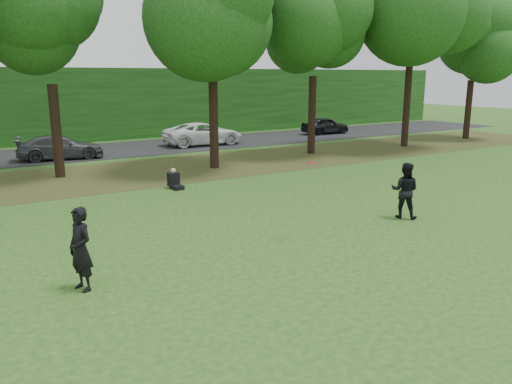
% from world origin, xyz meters
% --- Properties ---
extents(ground, '(120.00, 120.00, 0.00)m').
position_xyz_m(ground, '(0.00, 0.00, 0.00)').
color(ground, '#224816').
rests_on(ground, ground).
extents(leaf_litter, '(60.00, 7.00, 0.01)m').
position_xyz_m(leaf_litter, '(0.00, 13.00, 0.01)').
color(leaf_litter, '#4C331B').
rests_on(leaf_litter, ground).
extents(street, '(70.00, 7.00, 0.02)m').
position_xyz_m(street, '(0.00, 21.00, 0.01)').
color(street, black).
rests_on(street, ground).
extents(far_hedge, '(70.00, 3.00, 5.00)m').
position_xyz_m(far_hedge, '(0.00, 27.00, 2.50)').
color(far_hedge, '#144313').
rests_on(far_hedge, ground).
extents(player_left, '(0.62, 0.77, 1.82)m').
position_xyz_m(player_left, '(-5.04, 0.84, 0.91)').
color(player_left, black).
rests_on(player_left, ground).
extents(player_right, '(1.06, 1.11, 1.80)m').
position_xyz_m(player_right, '(5.07, 1.10, 0.90)').
color(player_right, black).
rests_on(player_right, ground).
extents(parked_cars, '(37.90, 3.91, 1.45)m').
position_xyz_m(parked_cars, '(0.05, 19.94, 0.71)').
color(parked_cars, black).
rests_on(parked_cars, street).
extents(frisbee, '(0.38, 0.38, 0.06)m').
position_xyz_m(frisbee, '(1.12, 0.92, 2.19)').
color(frisbee, red).
rests_on(frisbee, ground).
extents(seated_person, '(0.47, 0.76, 0.83)m').
position_xyz_m(seated_person, '(0.48, 8.99, 0.31)').
color(seated_person, black).
rests_on(seated_person, ground).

